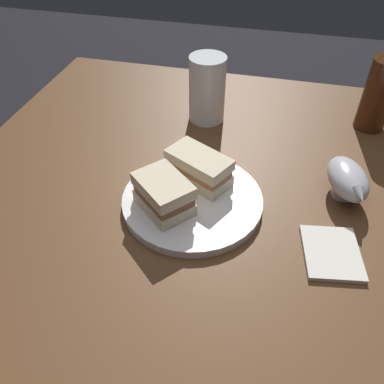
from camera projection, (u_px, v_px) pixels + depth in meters
ground_plane at (192, 375)px, 1.23m from camera, size 6.00×6.00×0.00m
dining_table at (192, 311)px, 0.98m from camera, size 1.10×1.00×0.75m
plate at (192, 201)px, 0.72m from camera, size 0.26×0.26×0.02m
sandwich_half_left at (201, 168)px, 0.74m from camera, size 0.11×0.14×0.06m
sandwich_half_right at (164, 194)px, 0.68m from camera, size 0.12×0.12×0.06m
potato_wedge_front at (166, 182)px, 0.74m from camera, size 0.04×0.05×0.02m
potato_wedge_middle at (163, 187)px, 0.73m from camera, size 0.05×0.02×0.02m
potato_wedge_back at (149, 189)px, 0.72m from camera, size 0.05×0.05×0.02m
potato_wedge_left_edge at (191, 168)px, 0.77m from camera, size 0.06×0.04×0.02m
potato_wedge_right_edge at (159, 194)px, 0.71m from camera, size 0.03×0.04×0.02m
pint_glass at (207, 94)px, 0.91m from camera, size 0.08×0.08×0.15m
gravy_boat at (348, 179)px, 0.72m from camera, size 0.14×0.10×0.07m
cider_bottle at (382, 86)px, 0.86m from camera, size 0.07×0.07×0.27m
napkin at (332, 253)px, 0.64m from camera, size 0.12×0.11×0.01m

